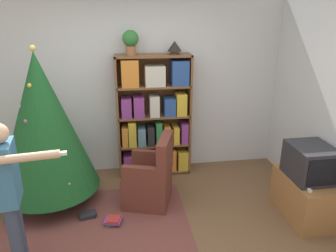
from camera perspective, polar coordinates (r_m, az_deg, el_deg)
The scene contains 14 objects.
ground_plane at distance 3.71m, azimuth -4.64°, elevation -20.41°, with size 14.00×14.00×0.00m, color brown.
wall_back at distance 4.89m, azimuth -6.67°, elevation 6.83°, with size 8.00×0.10×2.60m.
area_rug at distance 4.01m, azimuth -12.61°, elevation -17.23°, with size 2.18×1.74×0.01m.
bookshelf at distance 4.80m, azimuth -2.39°, elevation 1.38°, with size 1.07×0.32×1.79m.
tv_stand at distance 4.34m, azimuth 22.66°, elevation -11.29°, with size 0.48×0.84×0.52m.
television at distance 4.13m, azimuth 23.52°, elevation -5.81°, with size 0.45×0.53×0.40m.
game_remote at distance 3.96m, azimuth 23.19°, elevation -10.00°, with size 0.04×0.12×0.02m.
christmas_tree at distance 4.23m, azimuth -20.95°, elevation 0.36°, with size 1.24×1.24×2.01m.
armchair at distance 4.24m, azimuth -3.04°, elevation -9.36°, with size 0.71×0.70×0.92m.
standing_person at distance 3.26m, azimuth -25.86°, elevation -9.93°, with size 0.67×0.47×1.50m.
potted_plant at distance 4.56m, azimuth -6.55°, elevation 14.56°, with size 0.22×0.22×0.33m.
table_lamp at distance 4.62m, azimuth 1.15°, elevation 13.65°, with size 0.20×0.20×0.18m.
book_pile_near_tree at distance 4.23m, azimuth -13.76°, elevation -14.80°, with size 0.23×0.18×0.06m.
book_pile_by_chair at distance 4.05m, azimuth -9.51°, elevation -15.96°, with size 0.23×0.20×0.08m.
Camera 1 is at (-0.13, -2.83, 2.40)m, focal length 35.00 mm.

